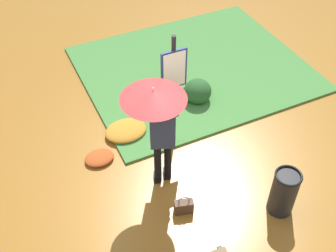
{
  "coord_description": "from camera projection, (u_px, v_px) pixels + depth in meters",
  "views": [
    {
      "loc": [
        1.94,
        4.24,
        5.64
      ],
      "look_at": [
        -0.19,
        -0.27,
        0.85
      ],
      "focal_mm": 45.23,
      "sensor_mm": 36.0,
      "label": 1
    }
  ],
  "objects": [
    {
      "name": "shrub_cluster",
      "position": [
        196.0,
        92.0,
        8.53
      ],
      "size": [
        0.61,
        0.56,
        0.5
      ],
      "color": "#285628",
      "rests_on": "ground_plane"
    },
    {
      "name": "info_sign_post",
      "position": [
        174.0,
        82.0,
        6.79
      ],
      "size": [
        0.44,
        0.07,
        2.3
      ],
      "color": "black",
      "rests_on": "ground_plane"
    },
    {
      "name": "trash_bin",
      "position": [
        284.0,
        192.0,
        6.48
      ],
      "size": [
        0.42,
        0.42,
        0.83
      ],
      "color": "black",
      "rests_on": "ground_plane"
    },
    {
      "name": "person_with_umbrella",
      "position": [
        157.0,
        113.0,
        6.11
      ],
      "size": [
        0.96,
        0.96,
        2.04
      ],
      "color": "black",
      "rests_on": "ground_plane"
    },
    {
      "name": "leaf_pile_by_bench",
      "position": [
        126.0,
        131.0,
        7.93
      ],
      "size": [
        0.79,
        0.63,
        0.17
      ],
      "color": "#C68428",
      "rests_on": "ground_plane"
    },
    {
      "name": "handbag",
      "position": [
        184.0,
        207.0,
        6.64
      ],
      "size": [
        0.33,
        0.22,
        0.37
      ],
      "color": "#4C3323",
      "rests_on": "ground_plane"
    },
    {
      "name": "leaf_pile_near_person",
      "position": [
        99.0,
        158.0,
        7.48
      ],
      "size": [
        0.52,
        0.42,
        0.12
      ],
      "color": "#B74C1E",
      "rests_on": "ground_plane"
    },
    {
      "name": "ground_plane",
      "position": [
        165.0,
        175.0,
        7.27
      ],
      "size": [
        18.0,
        18.0,
        0.0
      ],
      "primitive_type": "plane",
      "color": "#9E6623"
    },
    {
      "name": "grass_verge",
      "position": [
        194.0,
        68.0,
        9.45
      ],
      "size": [
        4.8,
        4.0,
        0.05
      ],
      "color": "#47843D",
      "rests_on": "ground_plane"
    }
  ]
}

